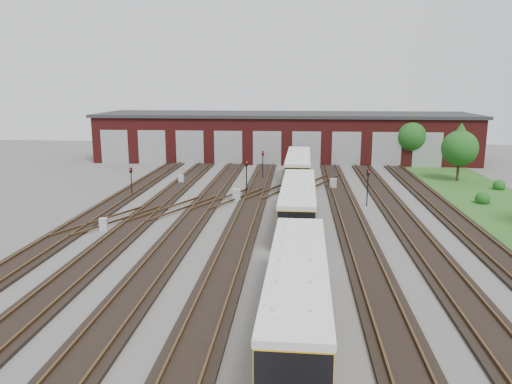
{
  "coord_description": "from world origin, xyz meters",
  "views": [
    {
      "loc": [
        1.91,
        -29.25,
        10.2
      ],
      "look_at": [
        -1.27,
        8.54,
        2.0
      ],
      "focal_mm": 35.0,
      "sensor_mm": 36.0,
      "label": 1
    }
  ],
  "objects": [
    {
      "name": "signal_mast_3",
      "position": [
        7.88,
        12.87,
        2.0
      ],
      "size": [
        0.27,
        0.26,
        3.14
      ],
      "rotation": [
        0.0,
        0.0,
        0.39
      ],
      "color": "black",
      "rests_on": "ground"
    },
    {
      "name": "track_network",
      "position": [
        -0.17,
        0.59,
        0.11
      ],
      "size": [
        30.4,
        70.0,
        0.33
      ],
      "color": "black",
      "rests_on": "ground"
    },
    {
      "name": "maintenance_shed",
      "position": [
        -0.01,
        39.97,
        3.2
      ],
      "size": [
        51.0,
        12.5,
        6.35
      ],
      "color": "#541615",
      "rests_on": "ground"
    },
    {
      "name": "bush_1",
      "position": [
        18.06,
        14.58,
        0.63
      ],
      "size": [
        1.26,
        1.26,
        1.26
      ],
      "primitive_type": "sphere",
      "color": "#174B15",
      "rests_on": "ground"
    },
    {
      "name": "relay_cabinet_3",
      "position": [
        0.09,
        24.96,
        0.55
      ],
      "size": [
        0.67,
        0.56,
        1.1
      ],
      "primitive_type": "cube",
      "rotation": [
        0.0,
        0.0,
        -0.02
      ],
      "color": "#A6A9AB",
      "rests_on": "ground"
    },
    {
      "name": "bush_2",
      "position": [
        21.8,
        20.82,
        0.59
      ],
      "size": [
        1.18,
        1.18,
        1.18
      ],
      "primitive_type": "sphere",
      "color": "#174B15",
      "rests_on": "ground"
    },
    {
      "name": "tree_0",
      "position": [
        16.0,
        35.0,
        4.36
      ],
      "size": [
        4.09,
        4.09,
        6.78
      ],
      "color": "#2E2015",
      "rests_on": "ground"
    },
    {
      "name": "relay_cabinet_1",
      "position": [
        -10.23,
        21.31,
        0.46
      ],
      "size": [
        0.57,
        0.48,
        0.92
      ],
      "primitive_type": "cube",
      "rotation": [
        0.0,
        0.0,
        0.04
      ],
      "color": "#A6A9AB",
      "rests_on": "ground"
    },
    {
      "name": "signal_mast_1",
      "position": [
        -2.73,
        15.39,
        2.2
      ],
      "size": [
        0.31,
        0.3,
        3.44
      ],
      "rotation": [
        0.0,
        0.0,
        0.43
      ],
      "color": "black",
      "rests_on": "ground"
    },
    {
      "name": "signal_mast_0",
      "position": [
        -13.36,
        14.82,
        1.76
      ],
      "size": [
        0.26,
        0.25,
        2.71
      ],
      "rotation": [
        0.0,
        0.0,
        -0.18
      ],
      "color": "black",
      "rests_on": "ground"
    },
    {
      "name": "metro_train",
      "position": [
        2.0,
        6.28,
        1.74
      ],
      "size": [
        2.62,
        45.4,
        2.76
      ],
      "rotation": [
        0.0,
        0.0,
        -0.02
      ],
      "color": "black",
      "rests_on": "ground"
    },
    {
      "name": "tree_1",
      "position": [
        19.04,
        24.99,
        4.03
      ],
      "size": [
        3.79,
        3.79,
        6.28
      ],
      "color": "#2E2015",
      "rests_on": "ground"
    },
    {
      "name": "ground",
      "position": [
        0.0,
        0.0,
        0.0
      ],
      "size": [
        120.0,
        120.0,
        0.0
      ],
      "primitive_type": "plane",
      "color": "#4C4946",
      "rests_on": "ground"
    },
    {
      "name": "relay_cabinet_2",
      "position": [
        -3.46,
        13.71,
        0.57
      ],
      "size": [
        0.75,
        0.66,
        1.13
      ],
      "primitive_type": "cube",
      "rotation": [
        0.0,
        0.0,
        0.15
      ],
      "color": "#A6A9AB",
      "rests_on": "ground"
    },
    {
      "name": "signal_mast_2",
      "position": [
        -1.88,
        24.6,
        1.97
      ],
      "size": [
        0.27,
        0.25,
        3.07
      ],
      "rotation": [
        0.0,
        0.0,
        0.18
      ],
      "color": "black",
      "rests_on": "ground"
    },
    {
      "name": "relay_cabinet_0",
      "position": [
        -11.81,
        3.92,
        0.45
      ],
      "size": [
        0.62,
        0.56,
        0.89
      ],
      "primitive_type": "cube",
      "rotation": [
        0.0,
        0.0,
        0.23
      ],
      "color": "#A6A9AB",
      "rests_on": "ground"
    },
    {
      "name": "relay_cabinet_4",
      "position": [
        5.48,
        19.7,
        0.54
      ],
      "size": [
        0.7,
        0.61,
        1.07
      ],
      "primitive_type": "cube",
      "rotation": [
        0.0,
        0.0,
        -0.12
      ],
      "color": "#A6A9AB",
      "rests_on": "ground"
    }
  ]
}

